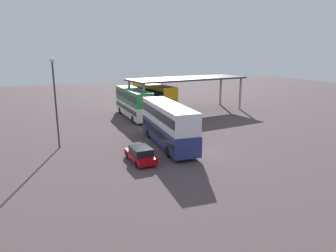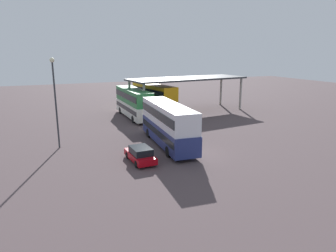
{
  "view_description": "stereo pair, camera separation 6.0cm",
  "coord_description": "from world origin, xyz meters",
  "px_view_note": "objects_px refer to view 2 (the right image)",
  "views": [
    {
      "loc": [
        -13.03,
        -24.29,
        9.33
      ],
      "look_at": [
        -1.22,
        3.33,
        2.0
      ],
      "focal_mm": 33.04,
      "sensor_mm": 36.0,
      "label": 1
    },
    {
      "loc": [
        -12.97,
        -24.31,
        9.33
      ],
      "look_at": [
        -1.22,
        3.33,
        2.0
      ],
      "focal_mm": 33.04,
      "sensor_mm": 36.0,
      "label": 2
    }
  ],
  "objects_px": {
    "double_decker_main": "(168,123)",
    "double_decker_near_canopy": "(134,102)",
    "parked_hatchback": "(140,154)",
    "double_decker_mid_row": "(154,97)",
    "lamppost_tall": "(55,93)"
  },
  "relations": [
    {
      "from": "double_decker_main",
      "to": "lamppost_tall",
      "type": "height_order",
      "value": "lamppost_tall"
    },
    {
      "from": "lamppost_tall",
      "to": "double_decker_near_canopy",
      "type": "bearing_deg",
      "value": 44.87
    },
    {
      "from": "parked_hatchback",
      "to": "lamppost_tall",
      "type": "height_order",
      "value": "lamppost_tall"
    },
    {
      "from": "double_decker_main",
      "to": "double_decker_mid_row",
      "type": "height_order",
      "value": "double_decker_mid_row"
    },
    {
      "from": "double_decker_near_canopy",
      "to": "double_decker_mid_row",
      "type": "bearing_deg",
      "value": -57.98
    },
    {
      "from": "double_decker_main",
      "to": "double_decker_near_canopy",
      "type": "height_order",
      "value": "double_decker_main"
    },
    {
      "from": "double_decker_mid_row",
      "to": "lamppost_tall",
      "type": "height_order",
      "value": "lamppost_tall"
    },
    {
      "from": "lamppost_tall",
      "to": "double_decker_mid_row",
      "type": "bearing_deg",
      "value": 41.84
    },
    {
      "from": "parked_hatchback",
      "to": "double_decker_mid_row",
      "type": "xyz_separation_m",
      "value": [
        8.86,
        20.36,
        1.69
      ]
    },
    {
      "from": "double_decker_main",
      "to": "parked_hatchback",
      "type": "height_order",
      "value": "double_decker_main"
    },
    {
      "from": "double_decker_mid_row",
      "to": "lamppost_tall",
      "type": "bearing_deg",
      "value": 123.87
    },
    {
      "from": "double_decker_mid_row",
      "to": "lamppost_tall",
      "type": "xyz_separation_m",
      "value": [
        -14.99,
        -13.42,
        3.05
      ]
    },
    {
      "from": "parked_hatchback",
      "to": "lamppost_tall",
      "type": "xyz_separation_m",
      "value": [
        -6.13,
        6.94,
        4.73
      ]
    },
    {
      "from": "double_decker_main",
      "to": "double_decker_near_canopy",
      "type": "bearing_deg",
      "value": 1.58
    },
    {
      "from": "parked_hatchback",
      "to": "double_decker_near_canopy",
      "type": "relative_size",
      "value": 0.36
    }
  ]
}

